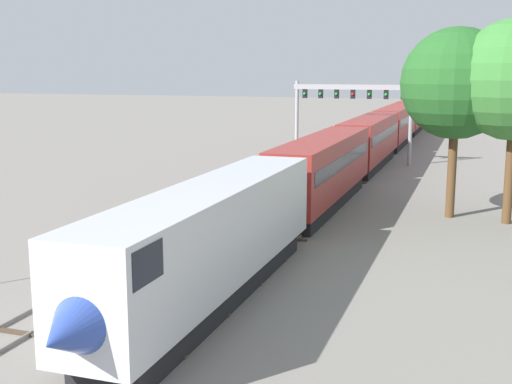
# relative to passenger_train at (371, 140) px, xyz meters

# --- Properties ---
(ground_plane) EXTENTS (400.00, 400.00, 0.00)m
(ground_plane) POSITION_rel_passenger_train_xyz_m (-2.00, -43.85, -2.61)
(ground_plane) COLOR gray
(track_main) EXTENTS (2.60, 200.00, 0.16)m
(track_main) POSITION_rel_passenger_train_xyz_m (0.00, 16.15, -2.54)
(track_main) COLOR slate
(track_main) RESTS_ON ground
(track_near) EXTENTS (2.60, 160.00, 0.16)m
(track_near) POSITION_rel_passenger_train_xyz_m (-5.50, -3.85, -2.54)
(track_near) COLOR slate
(track_near) RESTS_ON ground
(passenger_train) EXTENTS (3.04, 100.48, 4.80)m
(passenger_train) POSITION_rel_passenger_train_xyz_m (0.00, 0.00, 0.00)
(passenger_train) COLOR silver
(passenger_train) RESTS_ON ground
(signal_gantry) EXTENTS (12.10, 0.49, 8.22)m
(signal_gantry) POSITION_rel_passenger_train_xyz_m (-2.25, 2.06, 3.48)
(signal_gantry) COLOR #999BA0
(signal_gantry) RESTS_ON ground
(trackside_tree_right) EXTENTS (6.96, 6.96, 11.98)m
(trackside_tree_right) POSITION_rel_passenger_train_xyz_m (8.45, -20.86, 5.87)
(trackside_tree_right) COLOR brown
(trackside_tree_right) RESTS_ON ground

